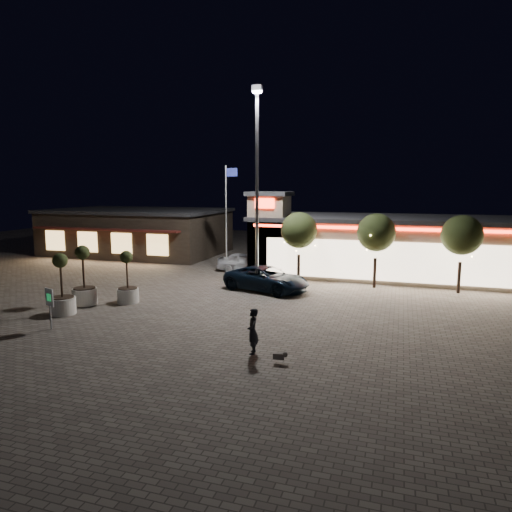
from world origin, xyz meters
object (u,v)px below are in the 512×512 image
(pedestrian, at_px, (253,331))
(planter_mid, at_px, (62,295))
(pickup_truck, at_px, (267,279))
(white_sedan, at_px, (246,262))
(planter_left, at_px, (84,286))
(valet_sign, at_px, (50,301))

(pedestrian, distance_m, planter_mid, 11.23)
(pickup_truck, height_order, pedestrian, pedestrian)
(white_sedan, distance_m, planter_left, 13.09)
(pickup_truck, xyz_separation_m, white_sedan, (-3.34, 5.70, -0.03))
(valet_sign, bearing_deg, pedestrian, -0.70)
(pickup_truck, xyz_separation_m, planter_mid, (-8.44, -8.24, 0.21))
(pedestrian, height_order, valet_sign, valet_sign)
(planter_left, height_order, valet_sign, planter_left)
(white_sedan, xyz_separation_m, valet_sign, (-3.86, -16.17, 0.60))
(pedestrian, relative_size, valet_sign, 0.95)
(planter_left, bearing_deg, planter_mid, -83.81)
(pickup_truck, distance_m, valet_sign, 12.72)
(planter_left, bearing_deg, valet_sign, -71.02)
(white_sedan, bearing_deg, pickup_truck, -154.03)
(pickup_truck, relative_size, planter_left, 1.66)
(planter_mid, bearing_deg, planter_left, 96.19)
(white_sedan, bearing_deg, pedestrian, -164.57)
(pedestrian, relative_size, planter_left, 0.55)
(planter_left, bearing_deg, pickup_truck, 35.87)
(white_sedan, relative_size, planter_mid, 1.37)
(pedestrian, height_order, planter_left, planter_left)
(pickup_truck, distance_m, pedestrian, 10.89)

